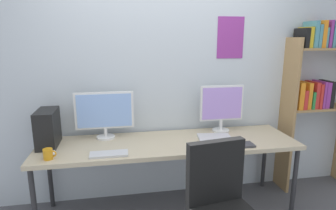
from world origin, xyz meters
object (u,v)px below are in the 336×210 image
desk (169,146)px  computer_mouse (53,153)px  monitor_right (222,106)px  coffee_mug (48,154)px  monitor_left (105,113)px  bookshelf (317,86)px  laptop_closed (215,138)px  keyboard_left (109,154)px  pc_tower (48,128)px  keyboard_right (233,145)px

desk → computer_mouse: size_ratio=25.61×
computer_mouse → monitor_right: bearing=12.0°
desk → computer_mouse: (-1.03, -0.13, 0.06)m
monitor_right → coffee_mug: (-1.65, -0.44, -0.23)m
computer_mouse → monitor_left: bearing=38.7°
coffee_mug → bookshelf: bearing=9.4°
monitor_right → laptop_closed: 0.37m
monitor_left → monitor_right: bearing=-0.0°
monitor_left → computer_mouse: bearing=-141.3°
desk → computer_mouse: 1.04m
desk → computer_mouse: bearing=-172.6°
monitor_right → keyboard_left: monitor_right is taller
pc_tower → coffee_mug: (0.06, -0.33, -0.12)m
pc_tower → laptop_closed: (1.57, -0.10, -0.16)m
pc_tower → keyboard_left: 0.66m
coffee_mug → laptop_closed: bearing=8.4°
monitor_left → monitor_right: (1.20, -0.00, 0.02)m
bookshelf → pc_tower: size_ratio=5.56×
keyboard_left → laptop_closed: bearing=12.5°
bookshelf → monitor_right: size_ratio=3.83×
monitor_left → keyboard_left: monitor_left is taller
monitor_left → coffee_mug: size_ratio=5.33×
keyboard_left → laptop_closed: (1.02, 0.23, 0.00)m
keyboard_left → computer_mouse: (-0.47, 0.10, 0.01)m
laptop_closed → coffee_mug: 1.52m
monitor_left → keyboard_right: (1.16, -0.44, -0.25)m
desk → monitor_right: bearing=19.5°
monitor_left → computer_mouse: (-0.43, -0.35, -0.24)m
bookshelf → pc_tower: bearing=-177.4°
desk → monitor_left: bearing=160.5°
computer_mouse → laptop_closed: computer_mouse is taller
pc_tower → coffee_mug: pc_tower is taller
keyboard_right → desk: bearing=157.7°
monitor_left → computer_mouse: size_ratio=5.89×
monitor_left → desk: bearing=-19.5°
desk → monitor_right: (0.60, 0.21, 0.32)m
pc_tower → laptop_closed: pc_tower is taller
pc_tower → coffee_mug: 0.36m
keyboard_right → monitor_left: bearing=159.1°
keyboard_right → keyboard_left: bearing=180.0°
computer_mouse → coffee_mug: bearing=-97.1°
laptop_closed → desk: bearing=-173.4°
computer_mouse → coffee_mug: size_ratio=0.91×
monitor_right → coffee_mug: monitor_right is taller
desk → keyboard_left: 0.61m
monitor_left → pc_tower: 0.53m
bookshelf → monitor_left: bearing=-179.6°
monitor_right → coffee_mug: bearing=-165.1°
keyboard_left → laptop_closed: 1.04m
laptop_closed → monitor_right: bearing=63.9°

